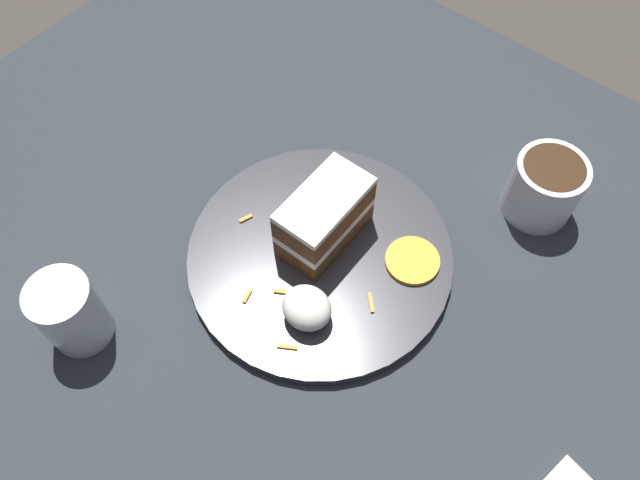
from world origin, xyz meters
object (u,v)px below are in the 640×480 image
plate (320,256)px  cream_dollop (307,308)px  drinking_glass (73,315)px  cake_slice (324,217)px  orange_garnish (412,261)px  coffee_mug (545,186)px

plate → cream_dollop: cream_dollop is taller
drinking_glass → cake_slice: bearing=-117.7°
cake_slice → orange_garnish: 0.11m
coffee_mug → cake_slice: bearing=50.6°
plate → cake_slice: bearing=-63.1°
cream_dollop → cake_slice: bearing=-61.2°
cream_dollop → drinking_glass: bearing=41.6°
cake_slice → cream_dollop: size_ratio=2.04×
plate → drinking_glass: 0.27m
drinking_glass → coffee_mug: drinking_glass is taller
plate → coffee_mug: bearing=-125.0°
cream_dollop → coffee_mug: size_ratio=0.66×
orange_garnish → drinking_glass: 0.37m
cake_slice → orange_garnish: bearing=18.9°
plate → drinking_glass: drinking_glass is taller
plate → orange_garnish: bearing=-147.4°
cake_slice → cream_dollop: (-0.05, 0.09, -0.02)m
cake_slice → drinking_glass: cake_slice is taller
cream_dollop → coffee_mug: coffee_mug is taller
orange_garnish → coffee_mug: 0.18m
orange_garnish → drinking_glass: bearing=51.3°
orange_garnish → coffee_mug: size_ratio=0.75×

